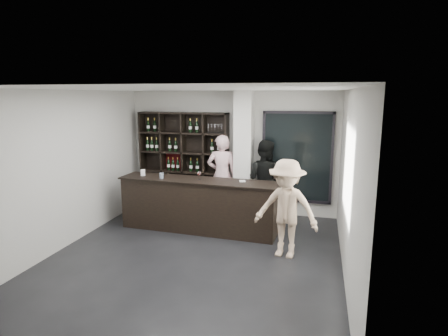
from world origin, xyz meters
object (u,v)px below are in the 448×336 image
(tasting_counter, at_px, (198,205))
(taster_black, at_px, (264,180))
(wine_shelf, at_px, (184,162))
(customer, at_px, (286,209))
(taster_pink, at_px, (222,175))

(tasting_counter, height_order, taster_black, taster_black)
(wine_shelf, distance_m, tasting_counter, 1.69)
(wine_shelf, distance_m, customer, 3.46)
(wine_shelf, bearing_deg, tasting_counter, -59.20)
(wine_shelf, height_order, tasting_counter, wine_shelf)
(wine_shelf, relative_size, taster_pink, 1.26)
(wine_shelf, height_order, taster_black, wine_shelf)
(tasting_counter, bearing_deg, taster_pink, 83.40)
(taster_black, bearing_deg, wine_shelf, 6.28)
(tasting_counter, relative_size, customer, 1.92)
(taster_pink, bearing_deg, wine_shelf, -21.27)
(wine_shelf, height_order, customer, wine_shelf)
(wine_shelf, relative_size, customer, 1.38)
(tasting_counter, distance_m, taster_black, 1.71)
(wine_shelf, bearing_deg, customer, -38.94)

